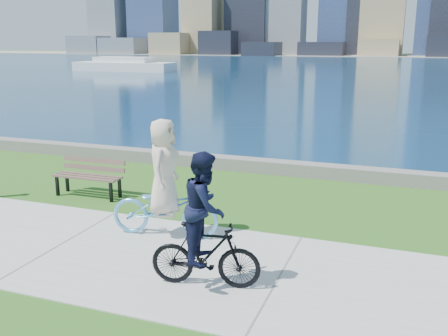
# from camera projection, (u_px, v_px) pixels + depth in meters

# --- Properties ---
(ground) EXTENTS (320.00, 320.00, 0.00)m
(ground) POSITION_uv_depth(u_px,v_px,m) (63.00, 244.00, 9.02)
(ground) COLOR #265717
(ground) RESTS_ON ground
(concrete_path) EXTENTS (80.00, 3.50, 0.02)m
(concrete_path) POSITION_uv_depth(u_px,v_px,m) (63.00, 244.00, 9.02)
(concrete_path) COLOR #AEAFA9
(concrete_path) RESTS_ON ground
(seawall) EXTENTS (90.00, 0.50, 0.35)m
(seawall) POSITION_uv_depth(u_px,v_px,m) (197.00, 160.00, 14.62)
(seawall) COLOR slate
(seawall) RESTS_ON ground
(bay_water) EXTENTS (320.00, 131.00, 0.01)m
(bay_water) POSITION_uv_depth(u_px,v_px,m) (370.00, 66.00, 74.54)
(bay_water) COLOR #0B2B4B
(bay_water) RESTS_ON ground
(far_shore) EXTENTS (320.00, 30.00, 0.12)m
(far_shore) POSITION_uv_depth(u_px,v_px,m) (387.00, 55.00, 127.31)
(far_shore) COLOR gray
(far_shore) RESTS_ON ground
(ferry_near) EXTENTS (12.58, 3.59, 1.71)m
(ferry_near) POSITION_uv_depth(u_px,v_px,m) (124.00, 65.00, 60.84)
(ferry_near) COLOR white
(ferry_near) RESTS_ON ground
(park_bench) EXTENTS (1.68, 0.59, 0.86)m
(park_bench) POSITION_uv_depth(u_px,v_px,m) (90.00, 174.00, 11.75)
(park_bench) COLOR black
(park_bench) RESTS_ON ground
(cyclist_woman) EXTENTS (1.01, 2.12, 2.21)m
(cyclist_woman) POSITION_uv_depth(u_px,v_px,m) (164.00, 193.00, 9.18)
(cyclist_woman) COLOR #5EAFE6
(cyclist_woman) RESTS_ON ground
(cyclist_man) EXTENTS (0.76, 1.70, 2.05)m
(cyclist_man) POSITION_uv_depth(u_px,v_px,m) (205.00, 231.00, 7.24)
(cyclist_man) COLOR black
(cyclist_man) RESTS_ON ground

